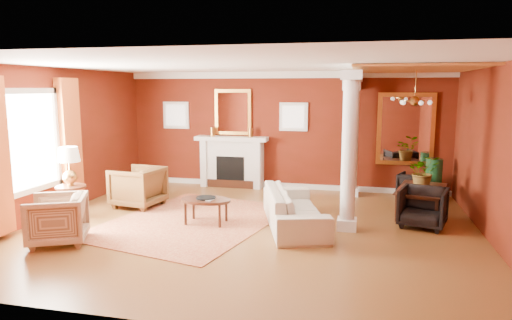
% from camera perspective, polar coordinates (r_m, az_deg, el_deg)
% --- Properties ---
extents(ground, '(8.00, 8.00, 0.00)m').
position_cam_1_polar(ground, '(8.33, -0.72, -8.49)').
color(ground, brown).
rests_on(ground, ground).
extents(room_shell, '(8.04, 7.04, 2.92)m').
position_cam_1_polar(room_shell, '(7.96, -0.75, 5.51)').
color(room_shell, '#60190D').
rests_on(room_shell, ground).
extents(fireplace, '(1.85, 0.42, 1.29)m').
position_cam_1_polar(fireplace, '(11.63, -3.04, -0.21)').
color(fireplace, white).
rests_on(fireplace, ground).
extents(overmantel_mirror, '(0.95, 0.07, 1.15)m').
position_cam_1_polar(overmantel_mirror, '(11.63, -2.90, 6.01)').
color(overmantel_mirror, gold).
rests_on(overmantel_mirror, fireplace).
extents(flank_window_left, '(0.70, 0.07, 0.70)m').
position_cam_1_polar(flank_window_left, '(12.16, -9.95, 5.54)').
color(flank_window_left, white).
rests_on(flank_window_left, room_shell).
extents(flank_window_right, '(0.70, 0.07, 0.70)m').
position_cam_1_polar(flank_window_right, '(11.32, 4.72, 5.40)').
color(flank_window_right, white).
rests_on(flank_window_right, room_shell).
extents(left_window, '(0.21, 2.55, 2.60)m').
position_cam_1_polar(left_window, '(9.24, -25.89, 1.39)').
color(left_window, white).
rests_on(left_window, room_shell).
extents(column_front, '(0.36, 0.36, 2.80)m').
position_cam_1_polar(column_front, '(8.09, 11.56, 1.18)').
color(column_front, white).
rests_on(column_front, ground).
extents(column_back, '(0.36, 0.36, 2.80)m').
position_cam_1_polar(column_back, '(10.77, 11.99, 3.06)').
color(column_back, white).
rests_on(column_back, ground).
extents(header_beam, '(0.30, 3.20, 0.32)m').
position_cam_1_polar(header_beam, '(9.61, 12.07, 9.50)').
color(header_beam, white).
rests_on(header_beam, column_front).
extents(amber_ceiling, '(2.30, 3.40, 0.04)m').
position_cam_1_polar(amber_ceiling, '(9.52, 19.16, 10.72)').
color(amber_ceiling, '#C97F3B').
rests_on(amber_ceiling, room_shell).
extents(dining_mirror, '(1.30, 0.07, 1.70)m').
position_cam_1_polar(dining_mirror, '(11.25, 18.19, 3.68)').
color(dining_mirror, gold).
rests_on(dining_mirror, room_shell).
extents(chandelier, '(0.60, 0.62, 0.75)m').
position_cam_1_polar(chandelier, '(9.57, 19.24, 6.98)').
color(chandelier, '#B78239').
rests_on(chandelier, room_shell).
extents(crown_trim, '(8.00, 0.08, 0.16)m').
position_cam_1_polar(crown_trim, '(11.34, 3.51, 10.58)').
color(crown_trim, white).
rests_on(crown_trim, room_shell).
extents(base_trim, '(8.00, 0.08, 0.12)m').
position_cam_1_polar(base_trim, '(11.59, 3.38, -3.19)').
color(base_trim, white).
rests_on(base_trim, ground).
extents(rug, '(3.54, 4.24, 0.01)m').
position_cam_1_polar(rug, '(8.80, -7.94, -7.56)').
color(rug, maroon).
rests_on(rug, ground).
extents(sofa, '(1.35, 2.46, 0.92)m').
position_cam_1_polar(sofa, '(8.33, 4.83, -5.21)').
color(sofa, beige).
rests_on(sofa, ground).
extents(armchair_leopard, '(0.98, 1.03, 0.95)m').
position_cam_1_polar(armchair_leopard, '(9.99, -14.56, -3.02)').
color(armchair_leopard, black).
rests_on(armchair_leopard, ground).
extents(armchair_stripe, '(1.10, 1.12, 0.88)m').
position_cam_1_polar(armchair_stripe, '(8.08, -23.62, -6.55)').
color(armchair_stripe, tan).
rests_on(armchair_stripe, ground).
extents(coffee_table, '(0.94, 0.94, 0.47)m').
position_cam_1_polar(coffee_table, '(8.51, -6.28, -5.15)').
color(coffee_table, black).
rests_on(coffee_table, ground).
extents(coffee_book, '(0.15, 0.04, 0.21)m').
position_cam_1_polar(coffee_book, '(8.41, -6.30, -4.27)').
color(coffee_book, black).
rests_on(coffee_book, coffee_table).
extents(side_table, '(0.56, 0.56, 1.40)m').
position_cam_1_polar(side_table, '(9.35, -22.27, -1.34)').
color(side_table, black).
rests_on(side_table, ground).
extents(dining_table, '(0.87, 1.61, 0.85)m').
position_cam_1_polar(dining_table, '(9.62, 20.11, -4.01)').
color(dining_table, black).
rests_on(dining_table, ground).
extents(dining_chair_near, '(0.95, 0.92, 0.80)m').
position_cam_1_polar(dining_chair_near, '(8.81, 20.14, -5.35)').
color(dining_chair_near, black).
rests_on(dining_chair_near, ground).
extents(dining_chair_far, '(0.80, 0.77, 0.65)m').
position_cam_1_polar(dining_chair_far, '(10.99, 19.11, -2.93)').
color(dining_chair_far, black).
rests_on(dining_chair_far, ground).
extents(green_urn, '(0.40, 0.40, 0.97)m').
position_cam_1_polar(green_urn, '(10.95, 21.26, -2.81)').
color(green_urn, '#133C1C').
rests_on(green_urn, ground).
extents(potted_plant, '(0.68, 0.74, 0.51)m').
position_cam_1_polar(potted_plant, '(9.55, 20.27, 0.06)').
color(potted_plant, '#26591E').
rests_on(potted_plant, dining_table).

